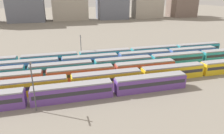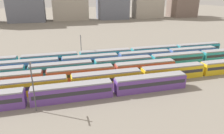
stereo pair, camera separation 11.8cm
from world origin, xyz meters
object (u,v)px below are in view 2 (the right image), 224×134
at_px(train_track_4, 90,61).
at_px(catenary_pole_1, 81,46).
at_px(train_track_2, 81,74).
at_px(train_track_5, 106,55).
at_px(train_track_3, 151,61).
at_px(train_track_1, 107,79).
at_px(catenary_pole_0, 33,85).
at_px(train_track_0, 73,92).

relative_size(train_track_4, catenary_pole_1, 10.55).
height_order(train_track_2, train_track_5, same).
relative_size(train_track_2, train_track_3, 0.50).
height_order(train_track_3, catenary_pole_1, catenary_pole_1).
distance_m(train_track_2, train_track_3, 23.93).
height_order(train_track_2, catenary_pole_1, catenary_pole_1).
distance_m(train_track_1, train_track_3, 20.23).
bearing_deg(catenary_pole_0, train_track_0, 21.22).
bearing_deg(catenary_pole_0, train_track_3, 28.55).
bearing_deg(train_track_3, catenary_pole_0, -151.45).
relative_size(train_track_1, train_track_2, 1.68).
height_order(catenary_pole_0, catenary_pole_1, catenary_pole_0).
relative_size(train_track_2, catenary_pole_1, 6.29).
distance_m(train_track_1, catenary_pole_1, 24.42).
bearing_deg(train_track_4, train_track_0, -109.79).
xyz_separation_m(train_track_4, catenary_pole_1, (-1.86, 8.38, 3.06)).
relative_size(train_track_3, catenary_pole_0, 10.76).
xyz_separation_m(train_track_3, train_track_4, (-18.99, 5.20, 0.00)).
bearing_deg(train_track_4, train_track_1, -84.02).
distance_m(train_track_4, train_track_5, 8.13).
distance_m(train_track_2, catenary_pole_1, 19.19).
bearing_deg(train_track_5, catenary_pole_1, 158.61).
xyz_separation_m(train_track_0, train_track_1, (9.12, 5.20, 0.00)).
bearing_deg(train_track_2, train_track_4, 67.22).
height_order(train_track_2, catenary_pole_0, catenary_pole_0).
distance_m(train_track_2, train_track_5, 18.87).
relative_size(train_track_0, train_track_5, 0.60).
relative_size(train_track_3, train_track_5, 1.20).
bearing_deg(train_track_5, train_track_0, -117.85).
bearing_deg(catenary_pole_1, train_track_3, -33.07).
relative_size(train_track_3, train_track_4, 1.20).
relative_size(train_track_4, catenary_pole_0, 8.96).
relative_size(train_track_2, catenary_pole_0, 5.34).
distance_m(train_track_3, train_track_5, 16.44).
bearing_deg(train_track_1, train_track_3, 30.93).
distance_m(train_track_3, catenary_pole_0, 39.05).
bearing_deg(train_track_2, train_track_5, 55.75).
xyz_separation_m(train_track_1, catenary_pole_0, (-16.78, -8.17, 3.88)).
height_order(train_track_1, train_track_3, same).
bearing_deg(train_track_5, train_track_1, -102.52).
distance_m(train_track_0, train_track_2, 10.86).
xyz_separation_m(train_track_3, catenary_pole_0, (-34.13, -18.57, 3.88)).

